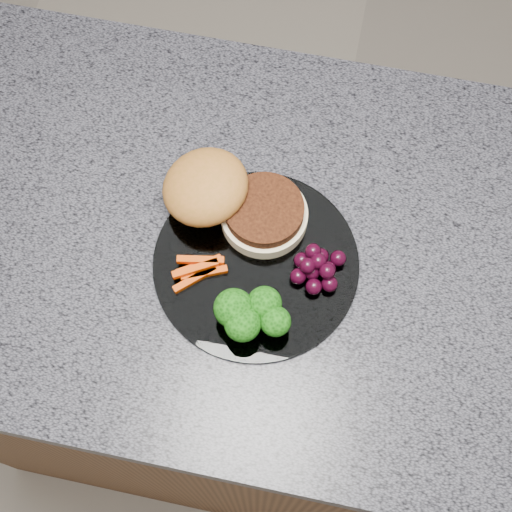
{
  "coord_description": "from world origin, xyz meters",
  "views": [
    {
      "loc": [
        -0.01,
        -0.37,
        1.73
      ],
      "look_at": [
        -0.08,
        -0.04,
        0.93
      ],
      "focal_mm": 50.0,
      "sensor_mm": 36.0,
      "label": 1
    }
  ],
  "objects_px": {
    "plate": "(256,263)",
    "burger": "(226,198)",
    "grape_bunch": "(317,268)",
    "island_cabinet": "(303,349)"
  },
  "relations": [
    {
      "from": "grape_bunch",
      "to": "island_cabinet",
      "type": "bearing_deg",
      "value": 80.52
    },
    {
      "from": "burger",
      "to": "grape_bunch",
      "type": "xyz_separation_m",
      "value": [
        0.13,
        -0.07,
        -0.01
      ]
    },
    {
      "from": "plate",
      "to": "grape_bunch",
      "type": "height_order",
      "value": "grape_bunch"
    },
    {
      "from": "grape_bunch",
      "to": "burger",
      "type": "bearing_deg",
      "value": 153.09
    },
    {
      "from": "island_cabinet",
      "to": "grape_bunch",
      "type": "height_order",
      "value": "grape_bunch"
    },
    {
      "from": "plate",
      "to": "burger",
      "type": "distance_m",
      "value": 0.09
    },
    {
      "from": "plate",
      "to": "grape_bunch",
      "type": "distance_m",
      "value": 0.08
    },
    {
      "from": "plate",
      "to": "burger",
      "type": "relative_size",
      "value": 1.35
    },
    {
      "from": "island_cabinet",
      "to": "burger",
      "type": "xyz_separation_m",
      "value": [
        -0.14,
        0.03,
        0.5
      ]
    },
    {
      "from": "plate",
      "to": "grape_bunch",
      "type": "relative_size",
      "value": 4.01
    }
  ]
}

